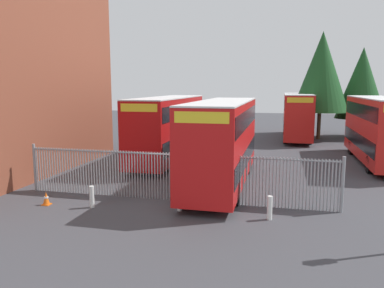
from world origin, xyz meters
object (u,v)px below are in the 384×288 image
Objects in this scene: double_decker_bus_far_back at (297,114)px; traffic_cone_by_gate at (46,199)px; bollard_near_left at (92,197)px; double_decker_bus_near_gate at (223,139)px; bollard_center_front at (180,200)px; double_decker_bus_behind_fence_left at (168,126)px; double_decker_bus_behind_fence_right at (378,127)px; bollard_near_right at (270,208)px.

traffic_cone_by_gate is (-11.37, -24.22, -2.13)m from double_decker_bus_far_back.
bollard_near_left is at bearing 3.52° from traffic_cone_by_gate.
bollard_center_front is (-1.09, -4.58, -1.95)m from double_decker_bus_near_gate.
double_decker_bus_behind_fence_left is 14.16m from double_decker_bus_behind_fence_right.
double_decker_bus_far_back reaches higher than bollard_near_right.
double_decker_bus_behind_fence_right is 19.39m from bollard_near_left.
traffic_cone_by_gate is at bearing -176.48° from bollard_near_left.
traffic_cone_by_gate is (-2.14, -0.13, -0.19)m from bollard_near_left.
double_decker_bus_near_gate is 11.38× the size of bollard_near_right.
bollard_near_right is at bearing 2.40° from traffic_cone_by_gate.
double_decker_bus_behind_fence_left is at bearing -169.49° from double_decker_bus_behind_fence_right.
double_decker_bus_behind_fence_left is at bearing 77.70° from traffic_cone_by_gate.
double_decker_bus_far_back reaches higher than bollard_near_left.
double_decker_bus_far_back is at bearing 56.23° from double_decker_bus_behind_fence_left.
double_decker_bus_behind_fence_right is 11.38× the size of bollard_near_right.
double_decker_bus_behind_fence_left reaches higher than bollard_center_front.
double_decker_bus_near_gate is 5.10m from bollard_center_front.
double_decker_bus_behind_fence_left is at bearing 109.51° from bollard_center_front.
bollard_near_left is (-14.12, -13.15, -1.95)m from double_decker_bus_behind_fence_right.
double_decker_bus_far_back is at bearing 64.84° from traffic_cone_by_gate.
double_decker_bus_behind_fence_left reaches higher than bollard_near_right.
double_decker_bus_behind_fence_right is 16.46m from bollard_center_front.
bollard_near_left is (-0.20, -10.57, -1.95)m from double_decker_bus_behind_fence_left.
double_decker_bus_far_back is 11.38× the size of bollard_near_right.
double_decker_bus_behind_fence_right reaches higher than bollard_near_left.
bollard_near_left is (-9.24, -24.09, -1.95)m from double_decker_bus_far_back.
double_decker_bus_behind_fence_left reaches higher than traffic_cone_by_gate.
bollard_center_front is (-10.35, -12.65, -1.95)m from double_decker_bus_behind_fence_right.
bollard_center_front and bollard_near_right have the same top height.
traffic_cone_by_gate is (-2.33, -10.70, -2.13)m from double_decker_bus_behind_fence_left.
double_decker_bus_near_gate is 19.50m from double_decker_bus_far_back.
double_decker_bus_behind_fence_left is 11.38× the size of bollard_center_front.
double_decker_bus_near_gate is at bearing -138.96° from double_decker_bus_behind_fence_right.
bollard_center_front is 1.00× the size of bollard_near_right.
bollard_near_left and bollard_near_right have the same top height.
double_decker_bus_near_gate and double_decker_bus_far_back have the same top height.
bollard_near_right is (2.62, -4.81, -1.95)m from double_decker_bus_near_gate.
bollard_near_right is (7.47, 0.27, 0.00)m from bollard_near_left.
double_decker_bus_near_gate is 12.28m from double_decker_bus_behind_fence_right.
double_decker_bus_behind_fence_left is at bearing 88.94° from bollard_near_left.
bollard_near_left is at bearing -133.66° from double_decker_bus_near_gate.
double_decker_bus_near_gate is 5.82m from bollard_near_right.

